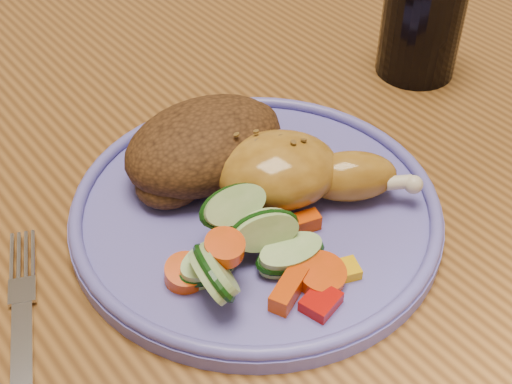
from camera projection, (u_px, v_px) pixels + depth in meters
dining_table at (250, 181)px, 0.71m from camera, size 0.90×1.40×0.75m
chair_far at (23, 64)px, 1.19m from camera, size 0.42×0.42×0.91m
plate at (256, 212)px, 0.54m from camera, size 0.28×0.28×0.01m
plate_rim at (256, 202)px, 0.54m from camera, size 0.28×0.28×0.01m
chicken_leg at (295, 171)px, 0.53m from camera, size 0.14×0.13×0.05m
rice_pilaf at (207, 145)px, 0.56m from camera, size 0.14×0.10×0.06m
vegetable_pile at (249, 251)px, 0.48m from camera, size 0.12×0.12×0.06m
fork at (22, 343)px, 0.46m from camera, size 0.08×0.16×0.00m
drinking_glass at (422, 24)px, 0.67m from camera, size 0.08×0.08×0.10m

